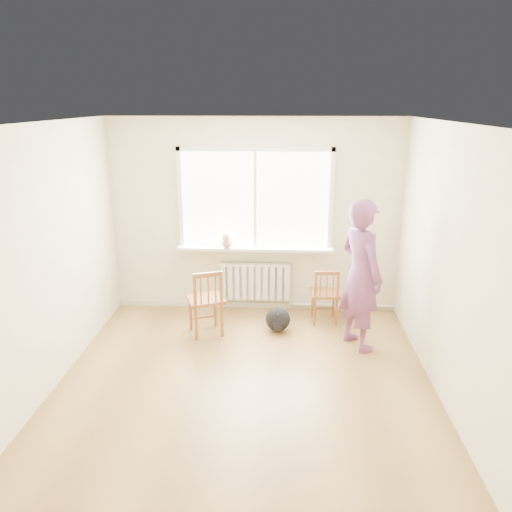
# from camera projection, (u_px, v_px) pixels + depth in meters

# --- Properties ---
(floor) EXTENTS (4.50, 4.50, 0.00)m
(floor) POSITION_uv_depth(u_px,v_px,m) (244.00, 393.00, 5.16)
(floor) COLOR #9E7741
(floor) RESTS_ON ground
(ceiling) EXTENTS (4.50, 4.50, 0.00)m
(ceiling) POSITION_uv_depth(u_px,v_px,m) (241.00, 124.00, 4.35)
(ceiling) COLOR white
(ceiling) RESTS_ON back_wall
(back_wall) EXTENTS (4.00, 0.01, 2.70)m
(back_wall) POSITION_uv_depth(u_px,v_px,m) (255.00, 217.00, 6.90)
(back_wall) COLOR beige
(back_wall) RESTS_ON ground
(window) EXTENTS (2.12, 0.05, 1.42)m
(window) POSITION_uv_depth(u_px,v_px,m) (255.00, 195.00, 6.78)
(window) COLOR white
(window) RESTS_ON back_wall
(windowsill) EXTENTS (2.15, 0.22, 0.04)m
(windowsill) POSITION_uv_depth(u_px,v_px,m) (255.00, 248.00, 6.92)
(windowsill) COLOR white
(windowsill) RESTS_ON back_wall
(radiator) EXTENTS (1.00, 0.12, 0.55)m
(radiator) POSITION_uv_depth(u_px,v_px,m) (255.00, 281.00, 7.09)
(radiator) COLOR white
(radiator) RESTS_ON back_wall
(heating_pipe) EXTENTS (1.40, 0.04, 0.04)m
(heating_pipe) POSITION_uv_depth(u_px,v_px,m) (342.00, 305.00, 7.16)
(heating_pipe) COLOR silver
(heating_pipe) RESTS_ON back_wall
(baseboard) EXTENTS (4.00, 0.03, 0.08)m
(baseboard) POSITION_uv_depth(u_px,v_px,m) (255.00, 305.00, 7.28)
(baseboard) COLOR beige
(baseboard) RESTS_ON ground
(chair_left) EXTENTS (0.56, 0.55, 0.89)m
(chair_left) POSITION_uv_depth(u_px,v_px,m) (206.00, 302.00, 6.32)
(chair_left) COLOR #99552C
(chair_left) RESTS_ON floor
(chair_right) EXTENTS (0.40, 0.38, 0.78)m
(chair_right) POSITION_uv_depth(u_px,v_px,m) (325.00, 296.00, 6.67)
(chair_right) COLOR #99552C
(chair_right) RESTS_ON floor
(person) EXTENTS (0.71, 0.80, 1.83)m
(person) POSITION_uv_depth(u_px,v_px,m) (361.00, 275.00, 5.90)
(person) COLOR #C84262
(person) RESTS_ON floor
(cat) EXTENTS (0.17, 0.39, 0.26)m
(cat) POSITION_uv_depth(u_px,v_px,m) (227.00, 241.00, 6.82)
(cat) COLOR beige
(cat) RESTS_ON windowsill
(backpack) EXTENTS (0.39, 0.35, 0.32)m
(backpack) POSITION_uv_depth(u_px,v_px,m) (278.00, 319.00, 6.51)
(backpack) COLOR black
(backpack) RESTS_ON floor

